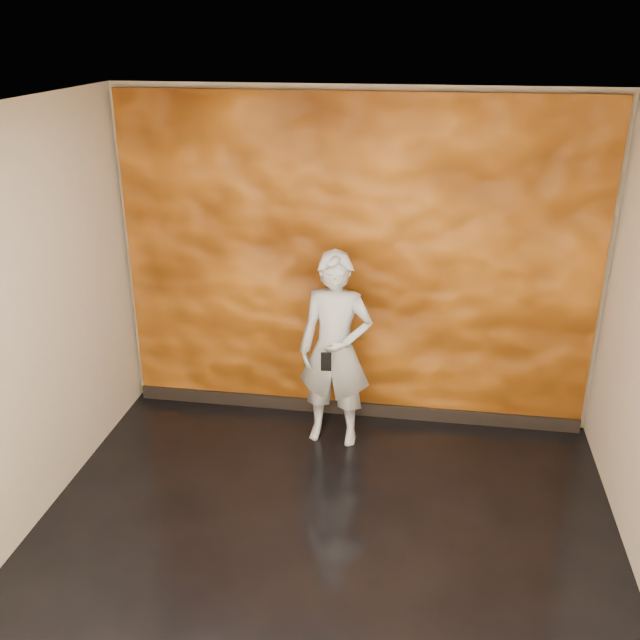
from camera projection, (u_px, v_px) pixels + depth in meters
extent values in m
cube|color=black|center=(317.00, 563.00, 4.61)|extent=(4.00, 4.00, 0.01)
cube|color=#B4A390|center=(356.00, 262.00, 5.89)|extent=(4.00, 0.02, 2.80)
cube|color=white|center=(316.00, 116.00, 3.52)|extent=(4.00, 4.00, 0.01)
cube|color=orange|center=(355.00, 265.00, 5.86)|extent=(3.90, 0.06, 2.75)
cube|color=black|center=(352.00, 408.00, 6.33)|extent=(3.90, 0.04, 0.12)
imported|color=#8E949C|center=(335.00, 350.00, 5.68)|extent=(0.62, 0.43, 1.62)
cube|color=black|center=(326.00, 362.00, 5.43)|extent=(0.08, 0.02, 0.15)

